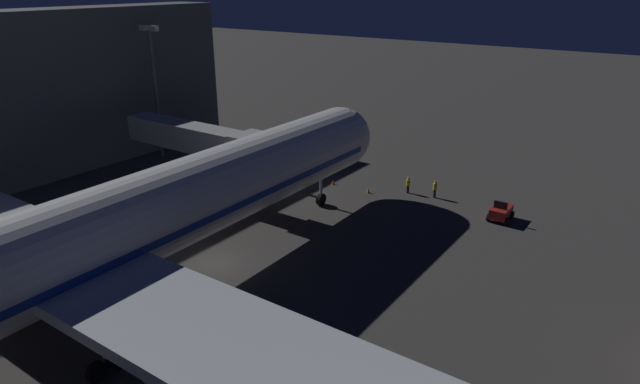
{
  "coord_description": "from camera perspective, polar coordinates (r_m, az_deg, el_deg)",
  "views": [
    {
      "loc": [
        -28.2,
        26.26,
        20.86
      ],
      "look_at": [
        -3.0,
        -10.05,
        3.5
      ],
      "focal_mm": 30.53,
      "sensor_mm": 36.0,
      "label": 1
    }
  ],
  "objects": [
    {
      "name": "baggage_tug_lead",
      "position": [
        52.98,
        18.43,
        -1.99
      ],
      "size": [
        1.86,
        2.63,
        1.95
      ],
      "color": "maroon",
      "rests_on": "ground_plane"
    },
    {
      "name": "traffic_cone_nose_starboard",
      "position": [
        59.1,
        1.39,
        1.05
      ],
      "size": [
        0.36,
        0.36,
        0.55
      ],
      "primitive_type": "cone",
      "color": "orange",
      "rests_on": "ground_plane"
    },
    {
      "name": "jet_bridge",
      "position": [
        54.32,
        -11.69,
        5.25
      ],
      "size": [
        18.04,
        3.4,
        7.67
      ],
      "color": "#9E9E99",
      "rests_on": "ground_plane"
    },
    {
      "name": "apron_floodlight_mast",
      "position": [
        69.48,
        -16.93,
        10.98
      ],
      "size": [
        2.9,
        0.5,
        15.84
      ],
      "color": "#59595E",
      "rests_on": "ground_plane"
    },
    {
      "name": "ground_crew_near_nose_gear",
      "position": [
        56.49,
        11.96,
        0.38
      ],
      "size": [
        0.4,
        0.4,
        1.84
      ],
      "color": "black",
      "rests_on": "ground_plane"
    },
    {
      "name": "traffic_cone_nose_port",
      "position": [
        56.96,
        5.08,
        0.17
      ],
      "size": [
        0.36,
        0.36,
        0.55
      ],
      "primitive_type": "cone",
      "color": "orange",
      "rests_on": "ground_plane"
    },
    {
      "name": "airliner_at_gate",
      "position": [
        34.69,
        -26.43,
        -6.3
      ],
      "size": [
        57.74,
        68.16,
        19.51
      ],
      "color": "silver",
      "rests_on": "ground_plane"
    },
    {
      "name": "ground_crew_by_belt_loader",
      "position": [
        57.25,
        9.22,
        0.81
      ],
      "size": [
        0.4,
        0.4,
        1.74
      ],
      "color": "black",
      "rests_on": "ground_plane"
    },
    {
      "name": "ground_plane",
      "position": [
        43.82,
        -10.87,
        -7.41
      ],
      "size": [
        320.0,
        320.0,
        0.0
      ],
      "primitive_type": "plane",
      "color": "#383533"
    }
  ]
}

